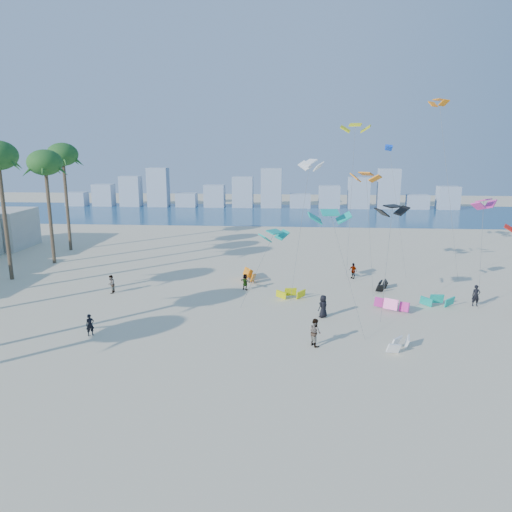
{
  "coord_description": "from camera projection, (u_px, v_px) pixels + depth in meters",
  "views": [
    {
      "loc": [
        5.87,
        -22.44,
        13.47
      ],
      "look_at": [
        3.0,
        16.0,
        4.5
      ],
      "focal_mm": 33.92,
      "sensor_mm": 36.0,
      "label": 1
    }
  ],
  "objects": [
    {
      "name": "kitesurfer_mid",
      "position": [
        315.0,
        332.0,
        32.88
      ],
      "size": [
        1.11,
        1.18,
        1.93
      ],
      "primitive_type": "imported",
      "rotation": [
        0.0,
        0.0,
        2.11
      ],
      "color": "gray",
      "rests_on": "ground"
    },
    {
      "name": "kitesurfer_near",
      "position": [
        90.0,
        325.0,
        34.64
      ],
      "size": [
        0.69,
        0.64,
        1.59
      ],
      "primitive_type": "imported",
      "rotation": [
        0.0,
        0.0,
        0.61
      ],
      "color": "black",
      "rests_on": "ground"
    },
    {
      "name": "ground",
      "position": [
        176.0,
        408.0,
        25.27
      ],
      "size": [
        220.0,
        220.0,
        0.0
      ],
      "primitive_type": "plane",
      "color": "beige",
      "rests_on": "ground"
    },
    {
      "name": "grounded_kites",
      "position": [
        344.0,
        296.0,
        42.45
      ],
      "size": [
        19.5,
        19.04,
        1.0
      ],
      "color": "#D3DB0B",
      "rests_on": "ground"
    },
    {
      "name": "ocean",
      "position": [
        262.0,
        214.0,
        95.2
      ],
      "size": [
        220.0,
        220.0,
        0.0
      ],
      "primitive_type": "plane",
      "color": "navy",
      "rests_on": "ground"
    },
    {
      "name": "distant_skyline",
      "position": [
        259.0,
        193.0,
        104.3
      ],
      "size": [
        85.0,
        3.0,
        8.4
      ],
      "color": "#9EADBF",
      "rests_on": "ground"
    },
    {
      "name": "kitesurfers_far",
      "position": [
        340.0,
        293.0,
        41.88
      ],
      "size": [
        35.79,
        12.7,
        1.87
      ],
      "color": "black",
      "rests_on": "ground"
    },
    {
      "name": "flying_kites",
      "position": [
        372.0,
        178.0,
        43.73
      ],
      "size": [
        24.87,
        23.06,
        18.34
      ],
      "color": "#0EA996",
      "rests_on": "ground"
    }
  ]
}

